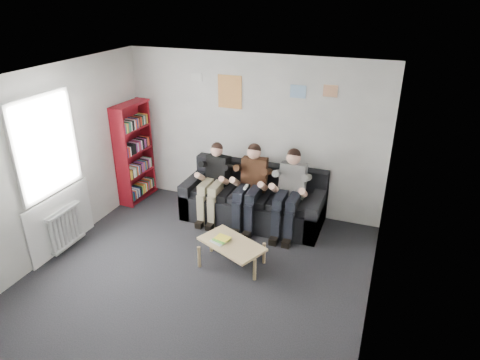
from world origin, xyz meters
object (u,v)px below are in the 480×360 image
(person_middle, at_px, (250,187))
(person_right, at_px, (289,193))
(bookshelf, at_px, (135,152))
(coffee_table, at_px, (232,246))
(sofa, at_px, (254,201))
(person_left, at_px, (213,182))

(person_middle, relative_size, person_right, 1.00)
(bookshelf, xyz_separation_m, coffee_table, (2.43, -1.37, -0.58))
(sofa, bearing_deg, coffee_table, -83.97)
(coffee_table, height_order, person_middle, person_middle)
(bookshelf, xyz_separation_m, person_left, (1.63, -0.19, -0.24))
(bookshelf, height_order, coffee_table, bookshelf)
(person_left, relative_size, person_right, 0.95)
(sofa, height_order, bookshelf, bookshelf)
(sofa, xyz_separation_m, person_middle, (-0.00, -0.21, 0.36))
(sofa, relative_size, person_right, 1.70)
(bookshelf, bearing_deg, coffee_table, -25.23)
(person_middle, height_order, person_right, same)
(coffee_table, relative_size, person_right, 0.67)
(bookshelf, distance_m, person_left, 1.66)
(person_right, bearing_deg, person_middle, 179.14)
(sofa, bearing_deg, person_middle, -90.00)
(sofa, xyz_separation_m, bookshelf, (-2.28, -0.02, 0.58))
(bookshelf, height_order, person_middle, bookshelf)
(bookshelf, height_order, person_left, bookshelf)
(person_left, bearing_deg, person_middle, 6.77)
(person_left, height_order, person_middle, person_middle)
(bookshelf, xyz_separation_m, person_right, (2.93, -0.19, -0.22))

